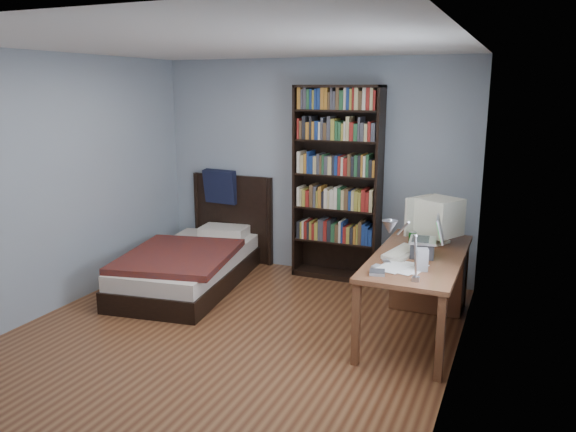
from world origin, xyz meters
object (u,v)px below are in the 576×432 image
(speaker, at_px, (422,260))
(desk, at_px, (426,272))
(desk_lamp, at_px, (394,233))
(soda_can, at_px, (412,239))
(bookshelf, at_px, (337,184))
(bed, at_px, (194,261))
(crt_monitor, at_px, (436,217))
(laptop, at_px, (425,245))
(keyboard, at_px, (402,253))

(speaker, bearing_deg, desk, 79.05)
(desk, bearing_deg, desk_lamp, -90.15)
(soda_can, relative_size, bookshelf, 0.06)
(bed, bearing_deg, crt_monitor, 2.36)
(speaker, xyz_separation_m, bed, (-2.66, 0.78, -0.57))
(laptop, bearing_deg, speaker, -83.34)
(desk, relative_size, speaker, 9.50)
(desk, height_order, bed, bed)
(desk, height_order, speaker, speaker)
(laptop, distance_m, bookshelf, 1.72)
(keyboard, xyz_separation_m, speaker, (0.23, -0.38, 0.07))
(crt_monitor, relative_size, speaker, 2.91)
(crt_monitor, bearing_deg, bookshelf, 150.02)
(speaker, bearing_deg, keyboard, 104.65)
(laptop, height_order, desk_lamp, desk_lamp)
(laptop, xyz_separation_m, soda_can, (-0.16, 0.31, -0.04))
(desk_lamp, bearing_deg, speaker, 80.54)
(desk, relative_size, soda_can, 13.38)
(crt_monitor, xyz_separation_m, laptop, (-0.01, -0.50, -0.14))
(crt_monitor, distance_m, desk_lamp, 1.52)
(crt_monitor, relative_size, bookshelf, 0.24)
(speaker, xyz_separation_m, soda_can, (-0.21, 0.70, -0.03))
(desk, height_order, keyboard, keyboard)
(crt_monitor, relative_size, soda_can, 4.10)
(crt_monitor, distance_m, laptop, 0.52)
(crt_monitor, relative_size, desk_lamp, 0.95)
(desk_lamp, relative_size, soda_can, 4.32)
(soda_can, bearing_deg, bed, 178.05)
(desk, xyz_separation_m, laptop, (0.05, -0.52, 0.41))
(laptop, bearing_deg, bookshelf, 134.99)
(laptop, bearing_deg, desk_lamp, -93.19)
(desk, bearing_deg, crt_monitor, -17.26)
(desk, distance_m, desk_lamp, 1.70)
(laptop, distance_m, bed, 2.71)
(crt_monitor, bearing_deg, desk_lamp, -92.61)
(crt_monitor, relative_size, bed, 0.24)
(crt_monitor, bearing_deg, speaker, -87.86)
(crt_monitor, xyz_separation_m, desk_lamp, (-0.07, -1.50, 0.20))
(desk, relative_size, bed, 0.78)
(laptop, bearing_deg, soda_can, 118.04)
(desk_lamp, bearing_deg, keyboard, 97.52)
(desk, height_order, laptop, laptop)
(laptop, distance_m, desk_lamp, 1.06)
(desk, distance_m, keyboard, 0.64)
(laptop, height_order, bed, bed)
(laptop, relative_size, speaker, 2.01)
(soda_can, bearing_deg, speaker, -73.32)
(desk, relative_size, desk_lamp, 3.10)
(crt_monitor, relative_size, laptop, 1.45)
(desk, relative_size, bookshelf, 0.78)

